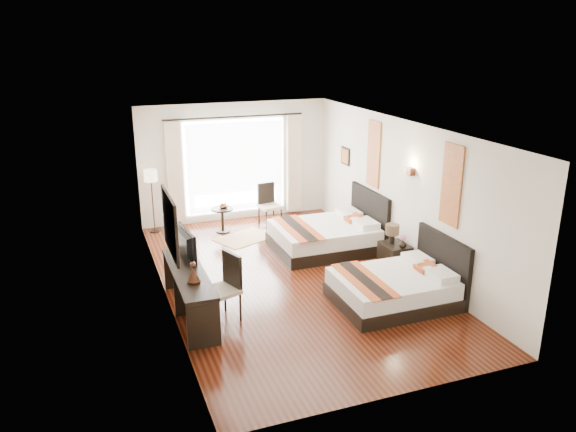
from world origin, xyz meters
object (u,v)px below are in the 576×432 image
object	(u,v)px
desk_chair	(223,300)
floor_lamp	(151,180)
nightstand	(394,258)
table_lamp	(392,231)
bed_far	(328,235)
console_desk	(189,293)
television	(182,244)
side_table	(223,220)
fruit_bowl	(224,207)
vase	(403,246)
bed_near	(397,287)
window_chair	(270,213)

from	to	relation	value
desk_chair	floor_lamp	world-z (taller)	floor_lamp
nightstand	floor_lamp	size ratio (longest dim) A/B	0.39
table_lamp	floor_lamp	xyz separation A→B (m)	(-3.93, 3.73, 0.44)
bed_far	desk_chair	bearing A→B (deg)	-141.87
nightstand	console_desk	world-z (taller)	console_desk
television	table_lamp	bearing A→B (deg)	-97.64
table_lamp	television	world-z (taller)	television
console_desk	side_table	size ratio (longest dim) A/B	3.92
bed_far	television	world-z (taller)	television
bed_far	desk_chair	world-z (taller)	bed_far
console_desk	fruit_bowl	bearing A→B (deg)	67.99
console_desk	television	size ratio (longest dim) A/B	2.53
bed_far	console_desk	xyz separation A→B (m)	(-3.24, -1.84, 0.07)
vase	desk_chair	size ratio (longest dim) A/B	0.14
nightstand	side_table	xyz separation A→B (m)	(-2.51, 3.26, 0.01)
floor_lamp	fruit_bowl	world-z (taller)	floor_lamp
fruit_bowl	floor_lamp	bearing A→B (deg)	160.40
bed_near	side_table	distance (m)	4.81
nightstand	fruit_bowl	size ratio (longest dim) A/B	2.74
console_desk	desk_chair	distance (m)	0.57
floor_lamp	desk_chair	bearing A→B (deg)	-84.15
desk_chair	side_table	world-z (taller)	desk_chair
television	side_table	distance (m)	3.48
nightstand	bed_far	bearing A→B (deg)	116.12
vase	floor_lamp	distance (m)	5.70
table_lamp	fruit_bowl	size ratio (longest dim) A/B	1.99
bed_near	fruit_bowl	size ratio (longest dim) A/B	9.47
television	fruit_bowl	bearing A→B (deg)	-31.39
bed_far	window_chair	world-z (taller)	bed_far
floor_lamp	console_desk	bearing A→B (deg)	-89.86
floor_lamp	fruit_bowl	distance (m)	1.70
nightstand	vase	bearing A→B (deg)	-80.41
fruit_bowl	window_chair	distance (m)	1.16
bed_near	console_desk	world-z (taller)	bed_near
bed_far	nightstand	world-z (taller)	bed_far
television	desk_chair	bearing A→B (deg)	-160.41
bed_near	vase	xyz separation A→B (m)	(0.67, 0.96, 0.29)
nightstand	television	distance (m)	4.01
desk_chair	window_chair	bearing A→B (deg)	-137.75
console_desk	window_chair	size ratio (longest dim) A/B	2.23
vase	bed_near	bearing A→B (deg)	-124.81
table_lamp	side_table	size ratio (longest dim) A/B	0.73
desk_chair	bed_far	bearing A→B (deg)	-161.98
vase	desk_chair	distance (m)	3.58
television	fruit_bowl	size ratio (longest dim) A/B	4.24
floor_lamp	table_lamp	bearing A→B (deg)	-43.49
desk_chair	bed_near	bearing A→B (deg)	151.28
bed_far	desk_chair	size ratio (longest dim) A/B	1.97
table_lamp	floor_lamp	distance (m)	5.44
window_chair	table_lamp	bearing A→B (deg)	13.04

